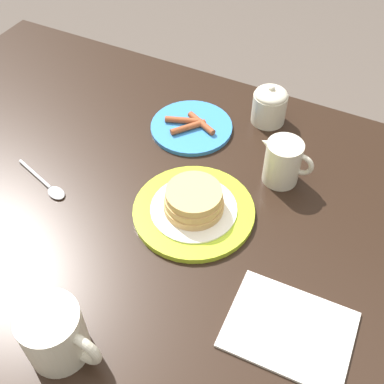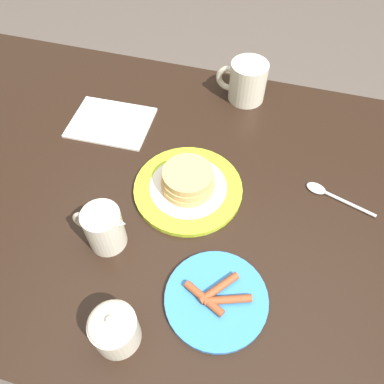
{
  "view_description": "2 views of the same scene",
  "coord_description": "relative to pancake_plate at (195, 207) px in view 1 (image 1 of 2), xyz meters",
  "views": [
    {
      "loc": [
        0.26,
        -0.53,
        1.48
      ],
      "look_at": [
        -0.02,
        0.02,
        0.8
      ],
      "focal_mm": 45.0,
      "sensor_mm": 36.0,
      "label": 1
    },
    {
      "loc": [
        -0.14,
        0.45,
        1.42
      ],
      "look_at": [
        -0.02,
        0.02,
        0.8
      ],
      "focal_mm": 35.0,
      "sensor_mm": 36.0,
      "label": 2
    }
  ],
  "objects": [
    {
      "name": "ground_plane",
      "position": [
        -0.0,
        0.01,
        -0.79
      ],
      "size": [
        8.0,
        8.0,
        0.0
      ],
      "primitive_type": "plane",
      "color": "#51473F"
    },
    {
      "name": "dining_table",
      "position": [
        -0.0,
        0.01,
        -0.14
      ],
      "size": [
        1.56,
        0.85,
        0.77
      ],
      "color": "black",
      "rests_on": "ground_plane"
    },
    {
      "name": "pancake_plate",
      "position": [
        0.0,
        0.0,
        0.0
      ],
      "size": [
        0.23,
        0.23,
        0.06
      ],
      "color": "#AAC628",
      "rests_on": "dining_table"
    },
    {
      "name": "side_plate_bacon",
      "position": [
        -0.12,
        0.22,
        -0.01
      ],
      "size": [
        0.18,
        0.18,
        0.02
      ],
      "color": "#337AC6",
      "rests_on": "dining_table"
    },
    {
      "name": "coffee_mug",
      "position": [
        -0.06,
        -0.33,
        0.03
      ],
      "size": [
        0.13,
        0.09,
        0.1
      ],
      "color": "beige",
      "rests_on": "dining_table"
    },
    {
      "name": "creamer_pitcher",
      "position": [
        0.11,
        0.16,
        0.03
      ],
      "size": [
        0.11,
        0.07,
        0.1
      ],
      "color": "beige",
      "rests_on": "dining_table"
    },
    {
      "name": "sugar_bowl",
      "position": [
        0.02,
        0.32,
        0.02
      ],
      "size": [
        0.08,
        0.08,
        0.09
      ],
      "color": "beige",
      "rests_on": "dining_table"
    },
    {
      "name": "napkin",
      "position": [
        0.24,
        -0.15,
        -0.02
      ],
      "size": [
        0.2,
        0.15,
        0.01
      ],
      "color": "silver",
      "rests_on": "dining_table"
    },
    {
      "name": "spoon",
      "position": [
        -0.29,
        -0.07,
        -0.02
      ],
      "size": [
        0.15,
        0.06,
        0.01
      ],
      "color": "silver",
      "rests_on": "dining_table"
    }
  ]
}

